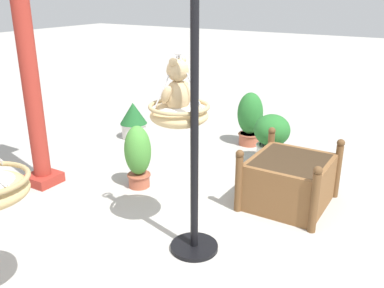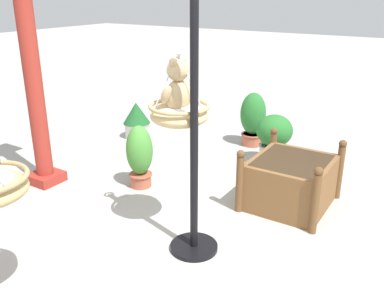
{
  "view_description": "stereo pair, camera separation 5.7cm",
  "coord_description": "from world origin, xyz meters",
  "px_view_note": "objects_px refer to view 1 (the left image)",
  "views": [
    {
      "loc": [
        -2.97,
        -1.73,
        2.26
      ],
      "look_at": [
        0.01,
        0.09,
        0.97
      ],
      "focal_mm": 39.27,
      "sensor_mm": 36.0,
      "label": 1
    },
    {
      "loc": [
        -2.94,
        -1.78,
        2.26
      ],
      "look_at": [
        0.01,
        0.09,
        0.97
      ],
      "focal_mm": 39.27,
      "sensor_mm": 36.0,
      "label": 2
    }
  ],
  "objects_px": {
    "hanging_basket_with_teddy": "(179,114)",
    "potted_plant_tall_leafy": "(138,156)",
    "potted_plant_flowering_red": "(250,118)",
    "potted_plant_bushy_green": "(134,120)",
    "teddy_bear": "(177,89)",
    "greenhouse_pillar_left": "(31,83)",
    "potted_plant_small_succulent": "(272,137)",
    "wooden_planter_box": "(289,180)",
    "display_pole_central": "(194,171)"
  },
  "relations": [
    {
      "from": "greenhouse_pillar_left",
      "to": "teddy_bear",
      "type": "bearing_deg",
      "value": -92.27
    },
    {
      "from": "hanging_basket_with_teddy",
      "to": "teddy_bear",
      "type": "bearing_deg",
      "value": 90.0
    },
    {
      "from": "wooden_planter_box",
      "to": "potted_plant_bushy_green",
      "type": "bearing_deg",
      "value": 73.47
    },
    {
      "from": "display_pole_central",
      "to": "greenhouse_pillar_left",
      "type": "distance_m",
      "value": 2.38
    },
    {
      "from": "hanging_basket_with_teddy",
      "to": "wooden_planter_box",
      "type": "height_order",
      "value": "hanging_basket_with_teddy"
    },
    {
      "from": "hanging_basket_with_teddy",
      "to": "potted_plant_bushy_green",
      "type": "height_order",
      "value": "hanging_basket_with_teddy"
    },
    {
      "from": "teddy_bear",
      "to": "potted_plant_flowering_red",
      "type": "relative_size",
      "value": 0.61
    },
    {
      "from": "greenhouse_pillar_left",
      "to": "potted_plant_flowering_red",
      "type": "height_order",
      "value": "greenhouse_pillar_left"
    },
    {
      "from": "teddy_bear",
      "to": "hanging_basket_with_teddy",
      "type": "bearing_deg",
      "value": -90.0
    },
    {
      "from": "potted_plant_tall_leafy",
      "to": "wooden_planter_box",
      "type": "bearing_deg",
      "value": -72.52
    },
    {
      "from": "potted_plant_flowering_red",
      "to": "potted_plant_tall_leafy",
      "type": "height_order",
      "value": "potted_plant_flowering_red"
    },
    {
      "from": "greenhouse_pillar_left",
      "to": "potted_plant_tall_leafy",
      "type": "distance_m",
      "value": 1.47
    },
    {
      "from": "greenhouse_pillar_left",
      "to": "potted_plant_flowering_red",
      "type": "relative_size",
      "value": 3.18
    },
    {
      "from": "wooden_planter_box",
      "to": "potted_plant_bushy_green",
      "type": "height_order",
      "value": "wooden_planter_box"
    },
    {
      "from": "display_pole_central",
      "to": "potted_plant_bushy_green",
      "type": "bearing_deg",
      "value": 48.55
    },
    {
      "from": "wooden_planter_box",
      "to": "potted_plant_tall_leafy",
      "type": "relative_size",
      "value": 1.27
    },
    {
      "from": "potted_plant_flowering_red",
      "to": "potted_plant_bushy_green",
      "type": "bearing_deg",
      "value": 111.23
    },
    {
      "from": "display_pole_central",
      "to": "wooden_planter_box",
      "type": "height_order",
      "value": "display_pole_central"
    },
    {
      "from": "potted_plant_tall_leafy",
      "to": "potted_plant_small_succulent",
      "type": "relative_size",
      "value": 1.11
    },
    {
      "from": "potted_plant_flowering_red",
      "to": "potted_plant_tall_leafy",
      "type": "bearing_deg",
      "value": 165.62
    },
    {
      "from": "hanging_basket_with_teddy",
      "to": "potted_plant_tall_leafy",
      "type": "distance_m",
      "value": 1.44
    },
    {
      "from": "hanging_basket_with_teddy",
      "to": "wooden_planter_box",
      "type": "relative_size",
      "value": 0.66
    },
    {
      "from": "display_pole_central",
      "to": "teddy_bear",
      "type": "bearing_deg",
      "value": 61.26
    },
    {
      "from": "potted_plant_tall_leafy",
      "to": "greenhouse_pillar_left",
      "type": "bearing_deg",
      "value": 116.9
    },
    {
      "from": "potted_plant_tall_leafy",
      "to": "potted_plant_flowering_red",
      "type": "bearing_deg",
      "value": -14.38
    },
    {
      "from": "teddy_bear",
      "to": "potted_plant_tall_leafy",
      "type": "relative_size",
      "value": 0.64
    },
    {
      "from": "potted_plant_tall_leafy",
      "to": "potted_plant_bushy_green",
      "type": "relative_size",
      "value": 1.33
    },
    {
      "from": "hanging_basket_with_teddy",
      "to": "teddy_bear",
      "type": "height_order",
      "value": "hanging_basket_with_teddy"
    },
    {
      "from": "wooden_planter_box",
      "to": "potted_plant_bushy_green",
      "type": "xyz_separation_m",
      "value": [
        0.86,
        2.88,
        0.01
      ]
    },
    {
      "from": "potted_plant_flowering_red",
      "to": "wooden_planter_box",
      "type": "bearing_deg",
      "value": -142.72
    },
    {
      "from": "display_pole_central",
      "to": "potted_plant_bushy_green",
      "type": "height_order",
      "value": "display_pole_central"
    },
    {
      "from": "hanging_basket_with_teddy",
      "to": "greenhouse_pillar_left",
      "type": "height_order",
      "value": "greenhouse_pillar_left"
    },
    {
      "from": "wooden_planter_box",
      "to": "greenhouse_pillar_left",
      "type": "bearing_deg",
      "value": 111.28
    },
    {
      "from": "display_pole_central",
      "to": "teddy_bear",
      "type": "distance_m",
      "value": 0.73
    },
    {
      "from": "teddy_bear",
      "to": "potted_plant_bushy_green",
      "type": "bearing_deg",
      "value": 47.22
    },
    {
      "from": "potted_plant_flowering_red",
      "to": "potted_plant_small_succulent",
      "type": "xyz_separation_m",
      "value": [
        -0.54,
        -0.56,
        -0.05
      ]
    },
    {
      "from": "wooden_planter_box",
      "to": "potted_plant_flowering_red",
      "type": "xyz_separation_m",
      "value": [
        1.52,
        1.16,
        0.14
      ]
    },
    {
      "from": "hanging_basket_with_teddy",
      "to": "potted_plant_flowering_red",
      "type": "distance_m",
      "value": 2.83
    },
    {
      "from": "greenhouse_pillar_left",
      "to": "potted_plant_small_succulent",
      "type": "height_order",
      "value": "greenhouse_pillar_left"
    },
    {
      "from": "teddy_bear",
      "to": "potted_plant_small_succulent",
      "type": "distance_m",
      "value": 2.39
    },
    {
      "from": "display_pole_central",
      "to": "potted_plant_small_succulent",
      "type": "relative_size",
      "value": 3.59
    },
    {
      "from": "display_pole_central",
      "to": "potted_plant_bushy_green",
      "type": "distance_m",
      "value": 3.3
    },
    {
      "from": "wooden_planter_box",
      "to": "potted_plant_tall_leafy",
      "type": "xyz_separation_m",
      "value": [
        -0.53,
        1.69,
        0.11
      ]
    },
    {
      "from": "potted_plant_flowering_red",
      "to": "potted_plant_bushy_green",
      "type": "distance_m",
      "value": 1.85
    },
    {
      "from": "greenhouse_pillar_left",
      "to": "potted_plant_bushy_green",
      "type": "xyz_separation_m",
      "value": [
        1.93,
        0.13,
        -0.96
      ]
    },
    {
      "from": "potted_plant_bushy_green",
      "to": "greenhouse_pillar_left",
      "type": "bearing_deg",
      "value": -176.29
    },
    {
      "from": "teddy_bear",
      "to": "potted_plant_small_succulent",
      "type": "xyz_separation_m",
      "value": [
        2.14,
        -0.11,
        -1.06
      ]
    },
    {
      "from": "potted_plant_small_succulent",
      "to": "wooden_planter_box",
      "type": "bearing_deg",
      "value": -148.64
    },
    {
      "from": "hanging_basket_with_teddy",
      "to": "potted_plant_tall_leafy",
      "type": "xyz_separation_m",
      "value": [
        0.62,
        1.0,
        -0.83
      ]
    },
    {
      "from": "display_pole_central",
      "to": "potted_plant_tall_leafy",
      "type": "distance_m",
      "value": 1.52
    }
  ]
}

